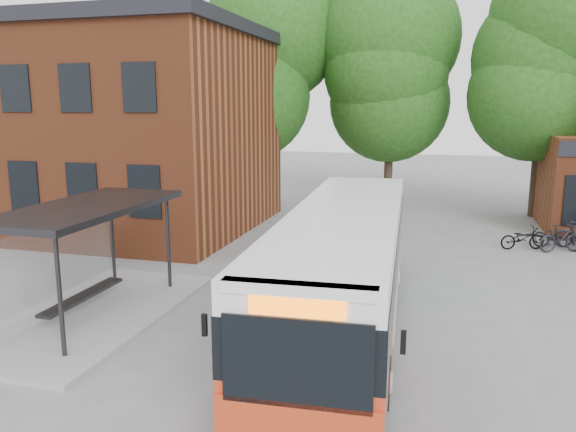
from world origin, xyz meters
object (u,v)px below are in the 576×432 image
(bicycle_1, at_px, (561,238))
(bicycle_2, at_px, (558,237))
(bus_shelter, at_px, (91,261))
(bicycle_0, at_px, (522,238))
(city_bus, at_px, (345,271))

(bicycle_1, distance_m, bicycle_2, 0.41)
(bus_shelter, bearing_deg, bicycle_0, 41.99)
(city_bus, bearing_deg, bicycle_0, 58.35)
(bicycle_2, bearing_deg, bicycle_0, 125.31)
(bicycle_0, xyz_separation_m, bicycle_1, (1.30, -0.06, 0.09))
(city_bus, relative_size, bicycle_0, 7.07)
(bicycle_1, relative_size, bicycle_2, 0.99)
(bus_shelter, bearing_deg, bicycle_2, 39.95)
(bus_shelter, relative_size, city_bus, 0.61)
(bicycle_0, relative_size, bicycle_1, 0.94)
(bus_shelter, height_order, bicycle_1, bus_shelter)
(bicycle_1, height_order, bicycle_2, bicycle_1)
(bus_shelter, bearing_deg, bicycle_1, 38.72)
(bus_shelter, distance_m, bicycle_1, 16.09)
(bus_shelter, distance_m, city_bus, 6.27)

